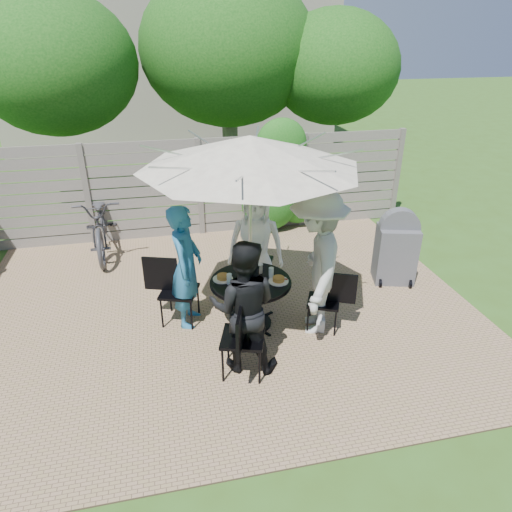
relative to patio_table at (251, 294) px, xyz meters
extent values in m
plane|color=#35541A|center=(-0.30, 0.20, -0.47)|extent=(60.00, 60.00, 0.00)
cube|color=#997759|center=(-0.30, 0.70, -0.46)|extent=(7.00, 6.00, 0.02)
cube|color=gray|center=(-0.30, 3.20, 0.45)|extent=(8.00, 0.10, 1.85)
ellipsoid|color=#185F15|center=(1.10, 3.05, 0.43)|extent=(1.20, 0.70, 1.80)
cube|color=gray|center=(-0.30, 12.20, 2.03)|extent=(10.00, 6.00, 5.00)
ellipsoid|color=#114610|center=(-2.80, 5.20, 2.50)|extent=(3.20, 3.20, 2.72)
ellipsoid|color=#114610|center=(0.70, 5.70, 2.71)|extent=(3.80, 3.80, 3.23)
ellipsoid|color=#114610|center=(2.90, 5.00, 2.36)|extent=(2.80, 2.80, 2.38)
cylinder|color=black|center=(0.00, 0.00, 0.19)|extent=(1.29, 1.29, 0.03)
cylinder|color=black|center=(0.00, 0.00, -0.14)|extent=(0.07, 0.07, 0.67)
cylinder|color=black|center=(0.00, 0.00, -0.46)|extent=(0.56, 0.56, 0.04)
cylinder|color=silver|center=(0.00, 0.00, 0.72)|extent=(0.05, 0.05, 2.40)
cone|color=beige|center=(0.00, 0.00, 1.87)|extent=(3.25, 3.25, 0.36)
cube|color=black|center=(0.28, 0.91, -0.02)|extent=(0.59, 0.59, 0.04)
cube|color=black|center=(0.37, 1.11, 0.23)|extent=(0.20, 0.42, 0.46)
imported|color=white|center=(0.24, 0.79, 0.35)|extent=(0.92, 0.74, 1.64)
cube|color=black|center=(-0.91, 0.28, 0.00)|extent=(0.58, 0.58, 0.04)
cube|color=black|center=(-1.13, 0.35, 0.25)|extent=(0.45, 0.18, 0.47)
imported|color=#246B9C|center=(-0.79, 0.24, 0.36)|extent=(0.56, 0.70, 1.68)
cube|color=black|center=(-0.28, -0.91, 0.01)|extent=(0.59, 0.59, 0.04)
cube|color=black|center=(-0.35, -1.13, 0.27)|extent=(0.17, 0.46, 0.48)
imported|color=black|center=(-0.24, -0.79, 0.33)|extent=(0.93, 0.81, 1.61)
cube|color=black|center=(0.91, -0.28, -0.06)|extent=(0.53, 0.53, 0.03)
cube|color=black|center=(1.09, -0.36, 0.16)|extent=(0.38, 0.19, 0.41)
imported|color=#B6B5B1|center=(0.79, -0.24, 0.49)|extent=(1.05, 1.41, 1.94)
cylinder|color=white|center=(0.11, 0.34, 0.21)|extent=(0.26, 0.26, 0.01)
cylinder|color=#B18234|center=(0.11, 0.34, 0.24)|extent=(0.15, 0.15, 0.05)
cylinder|color=white|center=(-0.34, 0.11, 0.21)|extent=(0.26, 0.26, 0.01)
cylinder|color=#B18234|center=(-0.34, 0.11, 0.24)|extent=(0.15, 0.15, 0.05)
cylinder|color=white|center=(-0.11, -0.34, 0.21)|extent=(0.26, 0.26, 0.01)
cylinder|color=#B18234|center=(-0.11, -0.34, 0.24)|extent=(0.15, 0.15, 0.05)
cylinder|color=white|center=(0.34, -0.11, 0.21)|extent=(0.26, 0.26, 0.01)
cylinder|color=#B18234|center=(0.34, -0.11, 0.24)|extent=(0.15, 0.15, 0.05)
cylinder|color=silver|center=(-0.28, -0.02, 0.28)|extent=(0.07, 0.07, 0.14)
cylinder|color=silver|center=(0.02, -0.28, 0.28)|extent=(0.07, 0.07, 0.14)
cylinder|color=silver|center=(0.28, 0.02, 0.28)|extent=(0.07, 0.07, 0.14)
cylinder|color=#59280C|center=(-0.04, 0.07, 0.29)|extent=(0.09, 0.09, 0.16)
cylinder|color=#C6B293|center=(0.16, 0.18, 0.27)|extent=(0.08, 0.08, 0.12)
imported|color=#333338|center=(-2.08, 2.80, 0.07)|extent=(0.82, 2.11, 1.09)
cube|color=#515156|center=(2.43, 0.69, -0.02)|extent=(0.69, 0.60, 0.91)
cylinder|color=#515156|center=(2.43, 0.69, 0.43)|extent=(0.63, 0.34, 0.60)
camera|label=1|loc=(-1.03, -5.00, 3.11)|focal=32.00mm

